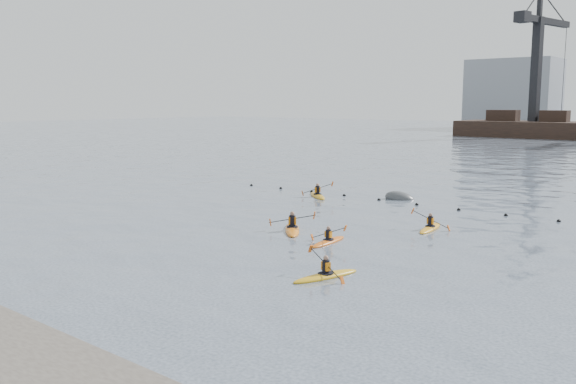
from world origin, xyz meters
name	(u,v)px	position (x,y,z in m)	size (l,w,h in m)	color
ground	(178,291)	(0.00, 0.00, 0.00)	(400.00, 400.00, 0.00)	#333C4B
float_line	(439,207)	(-0.50, 22.53, 0.03)	(33.24, 0.73, 0.24)	black
kayaker_0	(328,241)	(-0.20, 9.70, 0.09)	(2.01, 2.94, 1.10)	#D05D13
kayaker_1	(326,275)	(3.17, 4.78, 0.10)	(2.13, 3.18, 1.23)	gold
kayaker_2	(292,228)	(-3.36, 10.84, 0.11)	(2.91, 3.29, 1.17)	orange
kayaker_3	(430,227)	(2.20, 15.80, 0.10)	(2.16, 3.19, 1.19)	orange
kayaker_5	(317,195)	(-9.33, 21.22, 0.11)	(3.10, 2.78, 1.23)	#C48B17
mooring_buoy	(400,199)	(-4.11, 23.98, 0.00)	(2.15, 1.27, 1.08)	#3B3E3F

